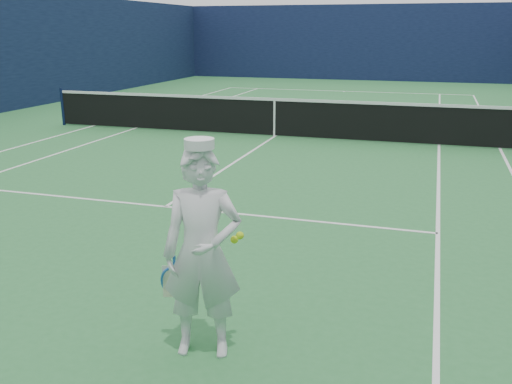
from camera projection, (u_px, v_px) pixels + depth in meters
ground at (274, 137)px, 14.88m from camera, size 80.00×80.00×0.00m
court_markings at (274, 137)px, 14.87m from camera, size 11.03×23.83×0.01m
windscreen_fence at (275, 58)px, 14.33m from camera, size 20.12×36.12×4.00m
tennis_net at (274, 116)px, 14.72m from camera, size 12.88×0.09×1.07m
tennis_player at (202, 253)px, 4.73m from camera, size 0.85×0.59×1.88m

